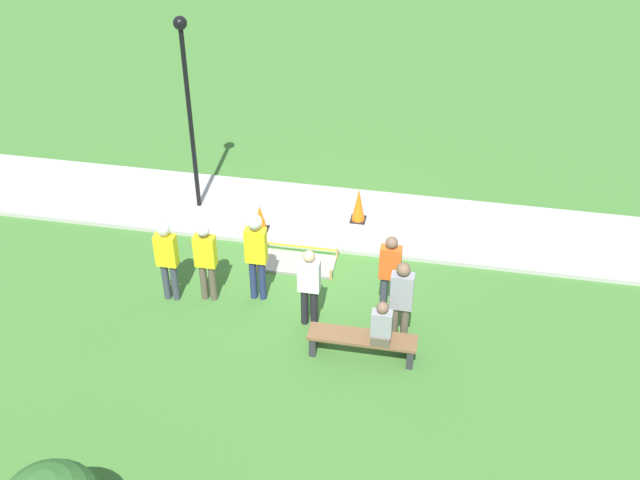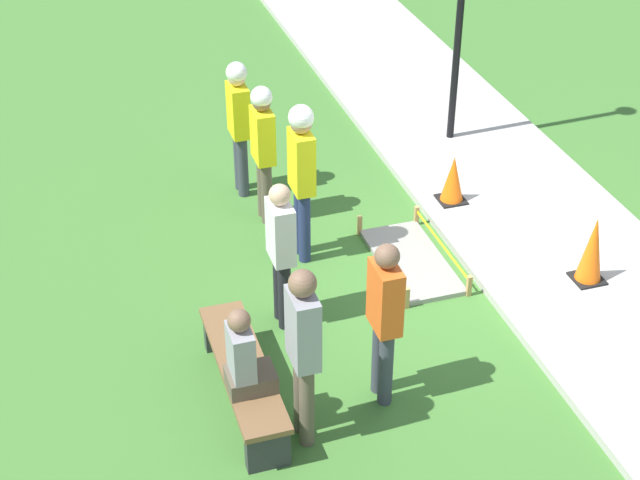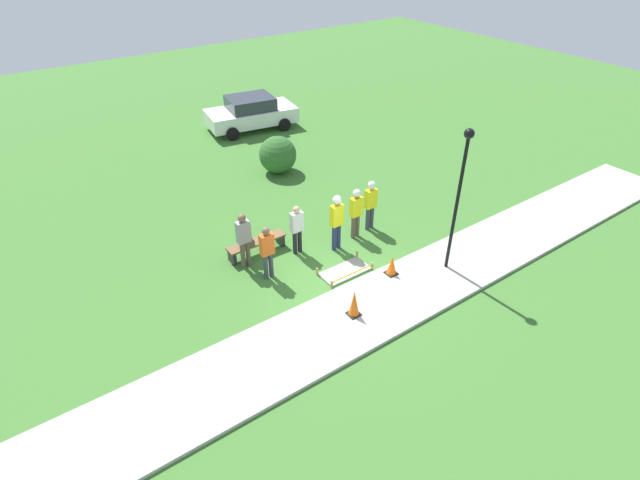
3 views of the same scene
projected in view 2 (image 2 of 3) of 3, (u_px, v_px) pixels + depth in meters
name	position (u px, v px, depth m)	size (l,w,h in m)	color
ground_plane	(469.00, 275.00, 11.21)	(60.00, 60.00, 0.00)	#3D702D
sidewalk	(563.00, 253.00, 11.48)	(28.00, 2.41, 0.10)	#ADAAA3
wet_concrete_patch	(412.00, 261.00, 11.38)	(1.58, 0.79, 0.26)	gray
traffic_cone_near_patch	(592.00, 250.00, 10.74)	(0.34, 0.34, 0.81)	black
traffic_cone_far_patch	(453.00, 179.00, 12.22)	(0.34, 0.34, 0.63)	black
park_bench	(243.00, 375.00, 9.27)	(1.94, 0.44, 0.47)	#2D2D33
person_seated_on_bench	(245.00, 358.00, 8.73)	(0.36, 0.44, 0.89)	brown
worker_supervisor	(302.00, 167.00, 10.87)	(0.40, 0.28, 1.95)	navy
worker_assistant	(239.00, 117.00, 12.17)	(0.40, 0.26, 1.80)	#383D47
worker_trainee	(263.00, 142.00, 11.64)	(0.40, 0.26, 1.78)	brown
bystander_in_orange_shirt	(385.00, 314.00, 8.97)	(0.40, 0.23, 1.76)	#383D47
bystander_in_gray_shirt	(281.00, 247.00, 9.97)	(0.40, 0.22, 1.69)	black
bystander_in_white_shirt	(303.00, 346.00, 8.48)	(0.40, 0.24, 1.86)	brown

